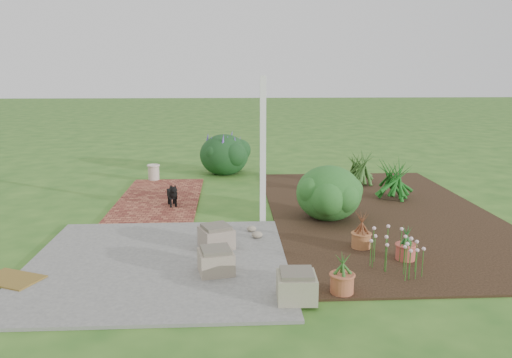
{
  "coord_description": "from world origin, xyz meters",
  "views": [
    {
      "loc": [
        -0.25,
        -8.21,
        2.58
      ],
      "look_at": [
        0.2,
        0.4,
        0.7
      ],
      "focal_mm": 35.0,
      "sensor_mm": 36.0,
      "label": 1
    }
  ],
  "objects_px": {
    "black_dog": "(172,193)",
    "evergreen_shrub": "(329,192)",
    "stone_trough_near": "(297,287)",
    "cream_ceramic_urn": "(154,172)"
  },
  "relations": [
    {
      "from": "evergreen_shrub",
      "to": "cream_ceramic_urn",
      "type": "bearing_deg",
      "value": 136.7
    },
    {
      "from": "black_dog",
      "to": "evergreen_shrub",
      "type": "height_order",
      "value": "evergreen_shrub"
    },
    {
      "from": "black_dog",
      "to": "cream_ceramic_urn",
      "type": "height_order",
      "value": "black_dog"
    },
    {
      "from": "stone_trough_near",
      "to": "black_dog",
      "type": "height_order",
      "value": "black_dog"
    },
    {
      "from": "stone_trough_near",
      "to": "evergreen_shrub",
      "type": "distance_m",
      "value": 3.32
    },
    {
      "from": "cream_ceramic_urn",
      "to": "evergreen_shrub",
      "type": "bearing_deg",
      "value": -43.3
    },
    {
      "from": "stone_trough_near",
      "to": "evergreen_shrub",
      "type": "xyz_separation_m",
      "value": [
        0.98,
        3.15,
        0.33
      ]
    },
    {
      "from": "black_dog",
      "to": "evergreen_shrub",
      "type": "distance_m",
      "value": 2.98
    },
    {
      "from": "black_dog",
      "to": "evergreen_shrub",
      "type": "xyz_separation_m",
      "value": [
        2.82,
        -0.92,
        0.23
      ]
    },
    {
      "from": "black_dog",
      "to": "cream_ceramic_urn",
      "type": "relative_size",
      "value": 1.35
    }
  ]
}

